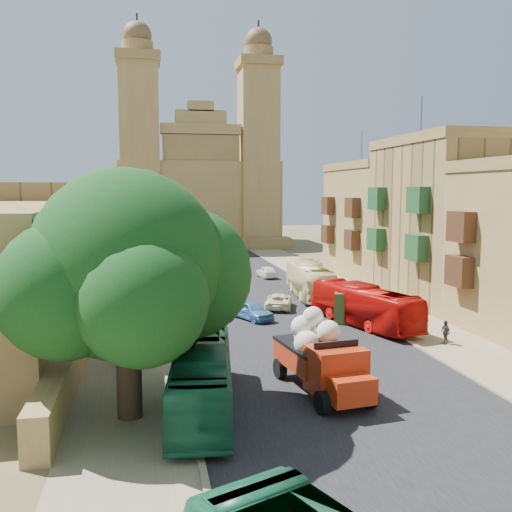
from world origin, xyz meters
name	(u,v)px	position (x,y,z in m)	size (l,w,h in m)	color
ground	(386,439)	(0.00, 0.00, 0.00)	(260.00, 260.00, 0.00)	brown
road_surface	(248,296)	(0.00, 30.00, 0.01)	(14.00, 140.00, 0.01)	black
sidewalk_east	(349,292)	(9.50, 30.00, 0.01)	(5.00, 140.00, 0.01)	#867758
sidewalk_west	(139,299)	(-9.50, 30.00, 0.01)	(5.00, 140.00, 0.01)	#867758
kerb_east	(323,292)	(7.00, 30.00, 0.06)	(0.25, 140.00, 0.12)	#867758
kerb_west	(168,298)	(-7.00, 30.00, 0.06)	(0.25, 140.00, 0.12)	#867758
townhouse_c	(444,219)	(15.95, 25.00, 6.91)	(9.00, 14.00, 17.40)	olive
townhouse_d	(378,220)	(15.95, 39.00, 6.16)	(9.00, 14.00, 15.90)	olive
west_wall	(91,315)	(-12.50, 20.00, 0.90)	(1.00, 40.00, 1.80)	olive
west_building_mid	(57,231)	(-18.00, 44.00, 5.00)	(10.00, 22.00, 10.00)	olive
church	(198,189)	(0.00, 78.61, 9.52)	(28.00, 22.50, 36.30)	olive
ficus_tree	(129,272)	(-9.41, 4.01, 6.04)	(10.22, 9.40, 10.22)	#34271A
street_tree_a	(123,300)	(-10.00, 12.00, 3.40)	(3.31, 3.31, 5.09)	#34271A
street_tree_b	(130,269)	(-10.00, 24.00, 3.45)	(3.35, 3.35, 5.15)	#34271A
street_tree_c	(133,255)	(-10.00, 36.00, 3.18)	(3.09, 3.09, 4.76)	#34271A
street_tree_d	(136,243)	(-10.00, 48.00, 3.24)	(3.15, 3.15, 4.84)	#34271A
red_truck	(322,357)	(-0.87, 5.34, 1.68)	(3.40, 6.80, 3.82)	#B42A0D
olive_pickup	(351,303)	(5.97, 20.00, 1.06)	(3.98, 5.73, 2.17)	#3C5921
bus_green_north	(202,378)	(-6.50, 4.19, 1.41)	(2.37, 10.11, 2.82)	#125435
bus_red_east	(364,306)	(5.95, 17.34, 1.40)	(2.35, 10.03, 2.80)	#BD0B07
bus_cream_east	(310,280)	(5.23, 28.30, 1.48)	(2.49, 10.65, 2.97)	#F5ECA5
car_blue_a	(252,310)	(-1.35, 20.67, 0.67)	(1.59, 3.95, 1.35)	#477FB4
car_white_a	(205,282)	(-3.39, 33.81, 0.70)	(1.49, 4.26, 1.40)	silver
car_cream	(279,301)	(1.47, 24.12, 0.60)	(1.98, 4.29, 1.19)	#F8F4C8
car_dkblue	(182,270)	(-5.00, 43.01, 0.68)	(1.91, 4.69, 1.36)	#192050
car_white_b	(266,272)	(3.83, 40.07, 0.64)	(1.51, 3.74, 1.28)	white
car_blue_b	(204,256)	(-1.18, 56.65, 0.60)	(1.26, 3.62, 1.19)	#3757B3
pedestrian_c	(445,332)	(8.99, 11.87, 0.74)	(0.86, 0.36, 1.47)	#353436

